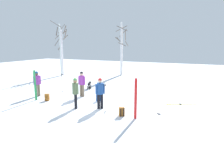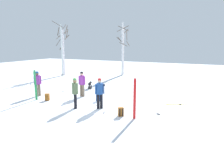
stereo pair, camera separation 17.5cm
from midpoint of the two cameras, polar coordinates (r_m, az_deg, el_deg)
name	(u,v)px [view 1 (the left image)]	position (r m, az deg, el deg)	size (l,w,h in m)	color
ground_plane	(89,106)	(12.35, -6.68, -6.00)	(60.00, 60.00, 0.00)	white
person_0	(75,91)	(11.88, -10.17, -1.88)	(0.34, 0.45, 1.72)	black
person_1	(37,82)	(15.30, -19.72, 0.47)	(0.34, 0.48, 1.72)	#72604C
person_2	(82,82)	(14.47, -8.44, 0.43)	(0.52, 0.34, 1.72)	#72604C
person_3	(100,91)	(11.67, -3.63, -1.96)	(0.41, 0.38, 1.72)	black
dog	(89,84)	(16.95, -6.40, -0.05)	(0.40, 0.86, 0.57)	black
ski_pair_planted_0	(136,99)	(10.12, 5.85, -3.99)	(0.14, 0.02, 1.97)	red
ski_pair_planted_1	(35,85)	(14.30, -20.22, -0.35)	(0.13, 0.13, 1.92)	green
ski_pair_lying_0	(181,104)	(13.29, 17.62, -5.19)	(1.65, 0.95, 0.05)	yellow
ski_pair_lying_1	(159,114)	(11.22, 12.16, -7.86)	(1.30, 1.54, 0.05)	white
ski_poles_0	(105,98)	(10.88, -2.35, -3.79)	(0.07, 0.21, 1.53)	#B2B2BC
ski_poles_1	(62,83)	(15.99, -13.56, 0.35)	(0.07, 0.20, 1.38)	#B2B2BC
backpack_0	(98,98)	(13.40, -4.02, -3.66)	(0.33, 0.30, 0.44)	#1E4C99
backpack_1	(122,112)	(10.68, 2.13, -7.42)	(0.34, 0.34, 0.44)	#99591E
backpack_2	(47,97)	(14.07, -17.34, -3.44)	(0.32, 0.34, 0.44)	#99591E
water_bottle_0	(98,103)	(12.63, -4.19, -4.99)	(0.07, 0.07, 0.26)	#1E72BF
birch_tree_0	(62,51)	(24.76, -13.45, 8.69)	(1.40, 1.39, 5.50)	silver
birch_tree_1	(60,48)	(24.30, -13.90, 9.26)	(1.42, 1.44, 5.94)	silver
birch_tree_2	(122,49)	(24.70, 2.52, 9.27)	(1.36, 1.35, 5.53)	silver
birch_tree_3	(121,48)	(23.92, 2.26, 9.61)	(1.71, 1.72, 5.85)	silver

